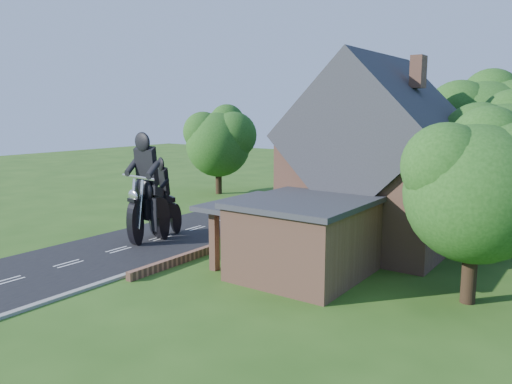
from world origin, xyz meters
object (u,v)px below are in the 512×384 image
Objects in this scene: annex at (302,236)px; motorcycle_follow at (165,223)px; house at (376,166)px; motorcycle_lead at (149,226)px; garden_wall at (270,228)px.

annex is 4.75× the size of motorcycle_follow.
house reaches higher than motorcycle_follow.
motorcycle_lead is at bearing -178.90° from annex.
motorcycle_follow is (-10.86, -5.20, -3.65)m from house.
house is (6.19, 1.00, 4.14)m from garden_wall.
annex is 3.57× the size of motorcycle_lead.
motorcycle_lead is (-4.15, -5.99, 0.72)m from garden_wall.
motorcycle_follow is at bearing -138.02° from garden_wall.
annex is 9.76m from motorcycle_lead.
motorcycle_lead reaches higher than motorcycle_follow.
motorcycle_follow is (-4.67, -4.20, 0.49)m from garden_wall.
motorcycle_lead is at bearing 132.66° from motorcycle_follow.
house reaches higher than annex.
house is at bearing -127.99° from motorcycle_follow.
annex is at bearing -171.70° from motorcycle_lead.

